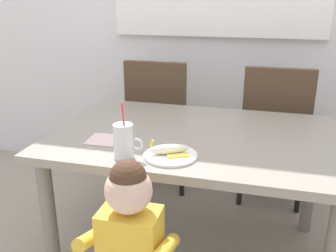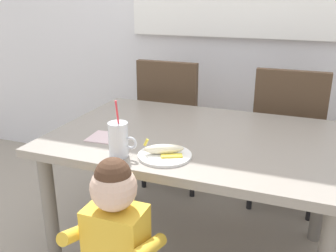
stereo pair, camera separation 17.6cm
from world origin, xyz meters
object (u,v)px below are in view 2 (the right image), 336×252
at_px(dining_chair_right, 287,132).
at_px(toddler_standing, 116,235).
at_px(milk_cup, 119,141).
at_px(paper_napkin, 105,137).
at_px(snack_plate, 165,155).
at_px(dining_chair_left, 173,117).
at_px(peeled_banana, 164,149).
at_px(dining_table, 197,151).

height_order(dining_chair_right, toddler_standing, dining_chair_right).
bearing_deg(milk_cup, paper_napkin, 135.19).
relative_size(dining_chair_right, snack_plate, 4.17).
xyz_separation_m(dining_chair_right, toddler_standing, (-0.52, -1.33, -0.02)).
height_order(dining_chair_left, snack_plate, dining_chair_left).
relative_size(toddler_standing, milk_cup, 3.33).
distance_m(toddler_standing, peeled_banana, 0.41).
bearing_deg(dining_chair_left, toddler_standing, 101.46).
xyz_separation_m(toddler_standing, snack_plate, (0.07, 0.33, 0.20)).
xyz_separation_m(milk_cup, paper_napkin, (-0.17, 0.17, -0.06)).
bearing_deg(milk_cup, snack_plate, 18.61).
height_order(dining_table, dining_chair_left, dining_chair_left).
height_order(toddler_standing, peeled_banana, toddler_standing).
bearing_deg(dining_chair_right, dining_table, 60.09).
height_order(snack_plate, peeled_banana, peeled_banana).
height_order(dining_chair_right, paper_napkin, dining_chair_right).
bearing_deg(paper_napkin, dining_chair_left, 89.21).
bearing_deg(snack_plate, toddler_standing, -101.37).
xyz_separation_m(dining_chair_right, milk_cup, (-0.63, -1.06, 0.24)).
xyz_separation_m(dining_table, toddler_standing, (-0.12, -0.64, -0.10)).
height_order(dining_chair_left, dining_chair_right, same).
distance_m(milk_cup, paper_napkin, 0.25).
height_order(milk_cup, peeled_banana, milk_cup).
distance_m(toddler_standing, snack_plate, 0.39).
bearing_deg(peeled_banana, dining_table, 79.72).
xyz_separation_m(dining_chair_right, snack_plate, (-0.45, -1.00, 0.18)).
xyz_separation_m(dining_table, milk_cup, (-0.24, -0.37, 0.16)).
relative_size(peeled_banana, paper_napkin, 1.17).
height_order(toddler_standing, milk_cup, milk_cup).
bearing_deg(toddler_standing, dining_table, 79.52).
xyz_separation_m(toddler_standing, peeled_banana, (0.06, 0.33, 0.22)).
height_order(milk_cup, paper_napkin, milk_cup).
height_order(milk_cup, snack_plate, milk_cup).
relative_size(dining_chair_left, toddler_standing, 1.15).
distance_m(snack_plate, paper_napkin, 0.37).
xyz_separation_m(snack_plate, peeled_banana, (-0.00, 0.00, 0.03)).
height_order(peeled_banana, paper_napkin, peeled_banana).
bearing_deg(snack_plate, dining_chair_left, 108.42).
relative_size(dining_table, paper_napkin, 9.38).
height_order(toddler_standing, snack_plate, toddler_standing).
distance_m(peeled_banana, paper_napkin, 0.36).
distance_m(dining_table, dining_chair_right, 0.81).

